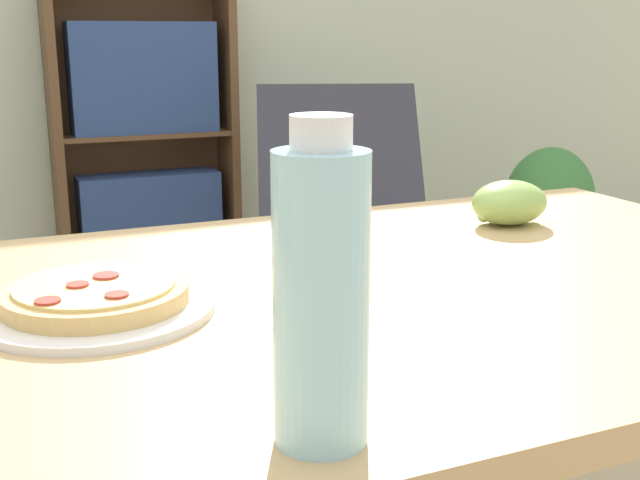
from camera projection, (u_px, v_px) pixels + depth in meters
dining_table at (357, 358)px, 1.02m from camera, size 1.39×0.83×0.76m
pizza_on_plate at (96, 300)px, 0.90m from camera, size 0.26×0.26×0.04m
grape_bunch at (509, 203)px, 1.31m from camera, size 0.13×0.10×0.07m
drink_bottle at (321, 295)px, 0.59m from camera, size 0.07×0.07×0.25m
lounge_chair_far at (345, 253)px, 2.94m from camera, size 0.80×0.92×0.88m
bookshelf at (146, 147)px, 3.43m from camera, size 0.77×0.25×1.30m
potted_plant_floor at (548, 210)px, 3.43m from camera, size 0.40×0.34×0.61m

